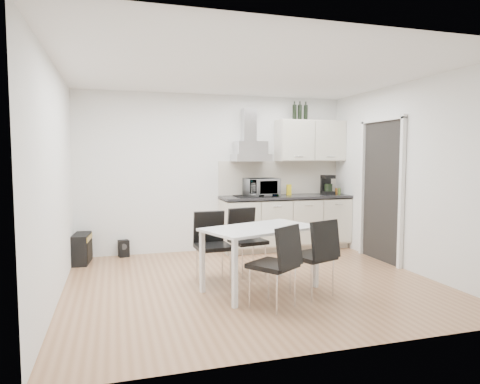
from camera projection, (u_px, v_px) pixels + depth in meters
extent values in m
plane|color=#A37754|center=(252.00, 282.00, 5.36)|extent=(4.50, 4.50, 0.00)
cube|color=white|center=(215.00, 173.00, 7.17)|extent=(4.50, 0.10, 2.60)
cube|color=white|center=(332.00, 192.00, 3.35)|extent=(4.50, 0.10, 2.60)
cube|color=white|center=(55.00, 182.00, 4.62)|extent=(0.10, 4.00, 2.60)
cube|color=white|center=(407.00, 177.00, 5.89)|extent=(0.10, 4.00, 2.60)
plane|color=white|center=(253.00, 72.00, 5.15)|extent=(4.50, 4.50, 0.00)
cube|color=white|center=(381.00, 192.00, 6.43)|extent=(0.08, 1.04, 2.10)
cube|color=beige|center=(284.00, 246.00, 7.35)|extent=(2.16, 0.52, 0.10)
cube|color=silver|center=(285.00, 221.00, 7.27)|extent=(2.20, 0.60, 0.76)
cube|color=#272729|center=(286.00, 197.00, 7.23)|extent=(2.22, 0.64, 0.04)
cube|color=beige|center=(280.00, 178.00, 7.49)|extent=(2.20, 0.02, 0.58)
cube|color=silver|center=(310.00, 141.00, 7.42)|extent=(1.20, 0.35, 0.70)
cube|color=silver|center=(251.00, 152.00, 7.09)|extent=(0.60, 0.46, 0.30)
cube|color=silver|center=(249.00, 125.00, 7.15)|extent=(0.22, 0.20, 0.55)
imported|color=silver|center=(261.00, 185.00, 7.08)|extent=(0.56, 0.34, 0.37)
cube|color=yellow|center=(289.00, 190.00, 7.35)|extent=(0.08, 0.04, 0.18)
cylinder|color=brown|center=(336.00, 191.00, 7.45)|extent=(0.04, 0.04, 0.11)
cylinder|color=#4C6626|center=(339.00, 191.00, 7.47)|extent=(0.04, 0.04, 0.11)
cylinder|color=black|center=(294.00, 111.00, 7.30)|extent=(0.07, 0.07, 0.32)
cylinder|color=black|center=(300.00, 111.00, 7.32)|extent=(0.07, 0.07, 0.32)
cylinder|color=black|center=(306.00, 111.00, 7.36)|extent=(0.07, 0.07, 0.32)
cube|color=white|center=(260.00, 228.00, 5.02)|extent=(1.48, 1.15, 0.03)
cube|color=white|center=(235.00, 274.00, 4.43)|extent=(0.06, 0.06, 0.72)
cube|color=white|center=(316.00, 258.00, 5.15)|extent=(0.06, 0.06, 0.72)
cube|color=white|center=(202.00, 262.00, 4.95)|extent=(0.06, 0.06, 0.72)
cube|color=white|center=(280.00, 249.00, 5.66)|extent=(0.06, 0.06, 0.72)
cube|color=black|center=(82.00, 249.00, 6.32)|extent=(0.27, 0.55, 0.44)
cube|color=gold|center=(90.00, 238.00, 6.34)|extent=(0.06, 0.47, 0.07)
cube|color=black|center=(124.00, 248.00, 6.74)|extent=(0.18, 0.17, 0.26)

